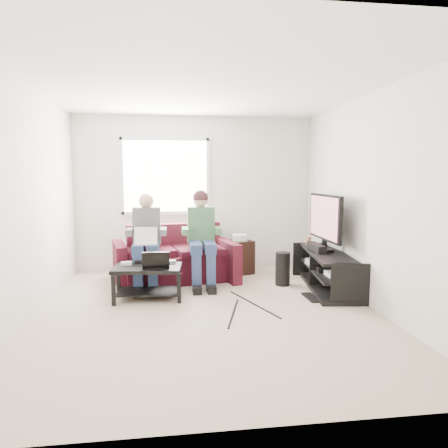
{
  "coord_description": "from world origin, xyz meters",
  "views": [
    {
      "loc": [
        -0.39,
        -4.57,
        1.6
      ],
      "look_at": [
        0.28,
        0.6,
        0.97
      ],
      "focal_mm": 32.0,
      "sensor_mm": 36.0,
      "label": 1
    }
  ],
  "objects_px": {
    "tv": "(325,219)",
    "subwoofer": "(283,269)",
    "sofa": "(175,260)",
    "end_table": "(240,256)",
    "coffee_table": "(148,275)",
    "tv_stand": "(326,272)"
  },
  "relations": [
    {
      "from": "sofa",
      "to": "tv_stand",
      "type": "distance_m",
      "value": 2.28
    },
    {
      "from": "end_table",
      "to": "tv",
      "type": "bearing_deg",
      "value": -41.75
    },
    {
      "from": "tv",
      "to": "end_table",
      "type": "xyz_separation_m",
      "value": [
        -1.07,
        0.95,
        -0.7
      ]
    },
    {
      "from": "coffee_table",
      "to": "subwoofer",
      "type": "height_order",
      "value": "subwoofer"
    },
    {
      "from": "tv",
      "to": "subwoofer",
      "type": "distance_m",
      "value": 0.95
    },
    {
      "from": "sofa",
      "to": "end_table",
      "type": "height_order",
      "value": "sofa"
    },
    {
      "from": "subwoofer",
      "to": "sofa",
      "type": "bearing_deg",
      "value": 161.95
    },
    {
      "from": "sofa",
      "to": "subwoofer",
      "type": "height_order",
      "value": "sofa"
    },
    {
      "from": "coffee_table",
      "to": "tv_stand",
      "type": "distance_m",
      "value": 2.5
    },
    {
      "from": "sofa",
      "to": "tv_stand",
      "type": "relative_size",
      "value": 1.18
    },
    {
      "from": "sofa",
      "to": "tv",
      "type": "bearing_deg",
      "value": -17.65
    },
    {
      "from": "tv",
      "to": "end_table",
      "type": "height_order",
      "value": "tv"
    },
    {
      "from": "sofa",
      "to": "tv_stand",
      "type": "height_order",
      "value": "sofa"
    },
    {
      "from": "subwoofer",
      "to": "end_table",
      "type": "height_order",
      "value": "end_table"
    },
    {
      "from": "coffee_table",
      "to": "subwoofer",
      "type": "xyz_separation_m",
      "value": [
        1.93,
        0.42,
        -0.07
      ]
    },
    {
      "from": "tv_stand",
      "to": "end_table",
      "type": "bearing_deg",
      "value": 135.47
    },
    {
      "from": "tv_stand",
      "to": "end_table",
      "type": "distance_m",
      "value": 1.5
    },
    {
      "from": "sofa",
      "to": "tv",
      "type": "height_order",
      "value": "tv"
    },
    {
      "from": "sofa",
      "to": "tv",
      "type": "xyz_separation_m",
      "value": [
        2.14,
        -0.68,
        0.68
      ]
    },
    {
      "from": "sofa",
      "to": "end_table",
      "type": "distance_m",
      "value": 1.1
    },
    {
      "from": "tv_stand",
      "to": "subwoofer",
      "type": "xyz_separation_m",
      "value": [
        -0.56,
        0.27,
        0.01
      ]
    },
    {
      "from": "subwoofer",
      "to": "tv",
      "type": "bearing_deg",
      "value": -16.5
    }
  ]
}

